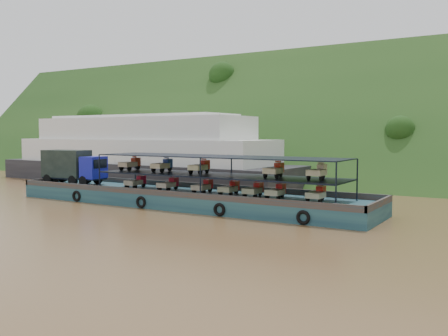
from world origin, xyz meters
The scene contains 4 objects.
ground centered at (0.00, 0.00, 0.00)m, with size 160.00×160.00×0.00m, color brown.
hillside centered at (0.00, 36.00, 0.00)m, with size 140.00×28.00×28.00m, color #193A15.
cargo_barge centered at (-5.17, -1.05, 1.17)m, with size 35.00×7.18×4.73m.
passenger_ferry centered at (-21.46, 13.60, 3.84)m, with size 44.03×11.79×8.88m.
Camera 1 is at (22.71, -37.21, 6.50)m, focal length 40.00 mm.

